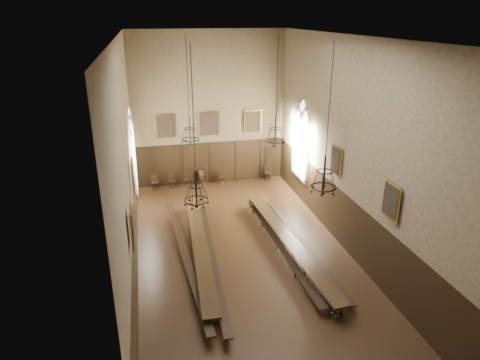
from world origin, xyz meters
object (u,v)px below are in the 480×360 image
object	(u,v)px
chair_4	(222,179)
chair_1	(173,183)
bench_left_inner	(211,254)
bench_right_inner	(277,244)
chair_0	(155,185)
chandelier_back_left	(190,132)
chandelier_back_right	(275,134)
bench_right_outer	(302,245)
chandelier_front_right	(324,179)
table_right	(289,247)
bench_left_outer	(185,256)
chair_3	(203,180)
table_left	(201,254)
chair_7	(268,176)
chair_2	(190,181)
chandelier_front_left	(196,190)

from	to	relation	value
chair_4	chair_1	bearing A→B (deg)	-178.19
bench_left_inner	bench_right_inner	bearing A→B (deg)	4.31
bench_left_inner	chair_1	world-z (taller)	chair_1
chair_0	chandelier_back_left	size ratio (longest dim) A/B	0.20
bench_left_inner	chandelier_back_right	bearing A→B (deg)	31.85
bench_right_outer	chandelier_front_right	xyz separation A→B (m)	(-0.48, -2.78, 4.21)
table_right	chair_1	bearing A→B (deg)	115.99
bench_right_inner	chandelier_back_right	size ratio (longest dim) A/B	2.05
chandelier_back_left	chandelier_front_right	size ratio (longest dim) A/B	0.89
chair_0	chair_1	size ratio (longest dim) A/B	1.05
table_right	chandelier_front_right	size ratio (longest dim) A/B	1.90
bench_left_outer	chair_3	bearing A→B (deg)	76.82
bench_right_inner	chair_0	xyz separation A→B (m)	(-4.98, 8.24, -0.00)
chandelier_back_left	table_left	bearing A→B (deg)	-90.45
chair_1	bench_left_outer	bearing A→B (deg)	-96.58
bench_right_outer	chair_3	world-z (taller)	chair_3
bench_right_inner	chair_1	world-z (taller)	chair_1
table_left	bench_right_outer	xyz separation A→B (m)	(4.49, -0.02, -0.09)
table_left	chandelier_back_left	xyz separation A→B (m)	(0.02, 2.35, 4.66)
table_right	bench_left_inner	size ratio (longest dim) A/B	0.89
chandelier_back_right	chair_1	bearing A→B (deg)	123.53
chair_0	chair_1	world-z (taller)	chair_0
chair_7	chandelier_back_left	distance (m)	9.46
chandelier_back_left	chandelier_front_right	distance (m)	6.54
chair_3	chandelier_back_right	distance (m)	8.27
chair_1	chandelier_back_right	distance (m)	8.98
table_right	bench_left_inner	bearing A→B (deg)	175.65
chair_3	chair_2	bearing A→B (deg)	168.46
chair_1	chair_7	bearing A→B (deg)	-6.24
bench_right_outer	bench_left_outer	bearing A→B (deg)	178.36
chair_3	chandelier_front_left	world-z (taller)	chandelier_front_left
chair_4	chandelier_back_left	distance (m)	8.20
chair_0	chandelier_back_right	distance (m)	9.45
table_right	chandelier_back_right	xyz separation A→B (m)	(-0.01, 2.34, 4.39)
bench_right_inner	chair_7	xyz separation A→B (m)	(1.98, 8.27, 0.01)
table_left	chair_4	distance (m)	8.91
bench_left_outer	table_left	bearing A→B (deg)	-11.11
table_left	chair_4	xyz separation A→B (m)	(2.50, 8.55, -0.09)
chair_1	chandelier_back_left	bearing A→B (deg)	-90.76
chair_2	chandelier_front_right	xyz separation A→B (m)	(3.51, -11.34, 4.17)
chair_3	chandelier_back_left	size ratio (longest dim) A/B	0.21
chair_3	chandelier_front_left	bearing A→B (deg)	-115.93
bench_right_inner	chandelier_back_right	xyz separation A→B (m)	(0.36, 1.86, 4.48)
table_left	chandelier_back_left	size ratio (longest dim) A/B	2.04
chair_1	chandelier_back_right	size ratio (longest dim) A/B	0.18
table_right	bench_left_outer	size ratio (longest dim) A/B	0.91
table_right	chair_2	bearing A→B (deg)	110.56
chandelier_back_right	chair_2	bearing A→B (deg)	117.05
chair_0	bench_left_outer	bearing A→B (deg)	-96.68
chair_2	chandelier_front_left	bearing A→B (deg)	-77.03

